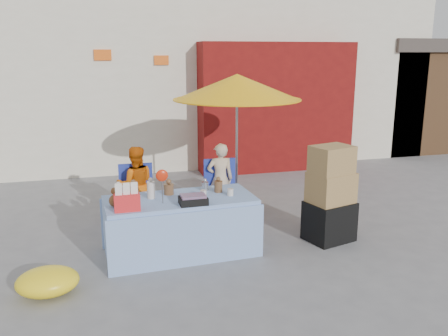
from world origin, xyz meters
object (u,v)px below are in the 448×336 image
object	(u,v)px
chair_left	(138,207)
box_stack	(330,197)
market_table	(180,225)
umbrella	(237,88)
vendor_beige	(220,179)
chair_right	(223,200)
vendor_orange	(136,185)

from	to	relation	value
chair_left	box_stack	world-z (taller)	box_stack
market_table	umbrella	size ratio (longest dim) A/B	0.89
market_table	box_stack	size ratio (longest dim) A/B	1.48
vendor_beige	umbrella	size ratio (longest dim) A/B	0.52
chair_right	box_stack	size ratio (longest dim) A/B	0.67
vendor_orange	umbrella	world-z (taller)	umbrella
chair_left	chair_right	world-z (taller)	same
chair_left	vendor_beige	distance (m)	1.29
vendor_beige	umbrella	xyz separation A→B (m)	(0.30, 0.15, 1.34)
chair_left	vendor_beige	size ratio (longest dim) A/B	0.78
chair_right	vendor_orange	world-z (taller)	vendor_orange
vendor_orange	chair_left	bearing A→B (deg)	92.34
vendor_beige	market_table	bearing A→B (deg)	58.50
market_table	umbrella	xyz separation A→B (m)	(1.14, 1.41, 1.53)
vendor_beige	chair_left	bearing A→B (deg)	8.23
market_table	chair_right	size ratio (longest dim) A/B	2.20
chair_right	box_stack	bearing A→B (deg)	-45.74
market_table	chair_left	size ratio (longest dim) A/B	2.20
chair_left	box_stack	size ratio (longest dim) A/B	0.67
vendor_orange	umbrella	size ratio (longest dim) A/B	0.53
chair_left	vendor_orange	size ratio (longest dim) A/B	0.76
market_table	vendor_beige	world-z (taller)	market_table
vendor_beige	umbrella	distance (m)	1.38
chair_left	umbrella	size ratio (longest dim) A/B	0.41
vendor_orange	umbrella	xyz separation A→B (m)	(1.55, 0.15, 1.34)
chair_right	box_stack	distance (m)	1.69
chair_left	vendor_orange	distance (m)	0.33
market_table	chair_left	xyz separation A→B (m)	(-0.41, 1.12, -0.10)
vendor_beige	vendor_orange	bearing A→B (deg)	2.10
market_table	umbrella	distance (m)	2.37
chair_right	vendor_beige	distance (m)	0.32
vendor_beige	box_stack	xyz separation A→B (m)	(1.11, -1.36, 0.03)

